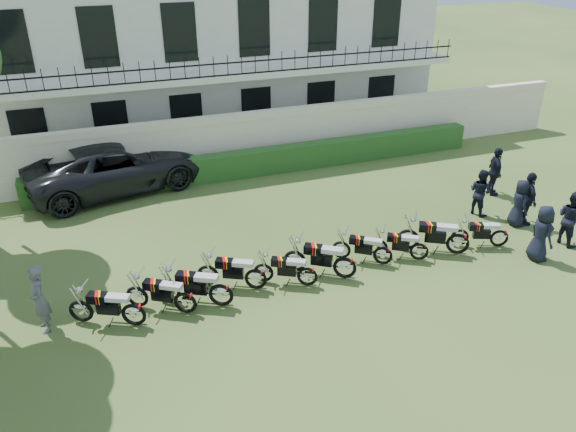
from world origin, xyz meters
name	(u,v)px	position (x,y,z in m)	size (l,w,h in m)	color
ground	(311,270)	(0.00, 0.00, 0.00)	(100.00, 100.00, 0.00)	#354B1E
perimeter_wall	(235,141)	(0.00, 8.00, 1.17)	(30.00, 0.35, 2.30)	#EBE3C6
hedge	(266,161)	(1.00, 7.20, 0.50)	(18.00, 0.60, 1.00)	#1B4C1B
building	(199,48)	(0.00, 13.96, 3.71)	(20.40, 9.60, 7.40)	silver
motorcycle_0	(133,309)	(-5.02, -0.85, 0.49)	(1.80, 0.99, 1.07)	black
motorcycle_1	(185,298)	(-3.75, -0.78, 0.48)	(1.67, 1.09, 1.04)	black
motorcycle_2	(221,290)	(-2.83, -0.80, 0.52)	(1.85, 1.08, 1.12)	black
motorcycle_3	(256,274)	(-1.77, -0.38, 0.49)	(1.75, 1.01, 1.05)	black
motorcycle_4	(307,272)	(-0.41, -0.70, 0.45)	(1.59, 0.95, 0.97)	black
motorcycle_5	(345,263)	(0.69, -0.72, 0.52)	(1.77, 1.26, 1.13)	black
motorcycle_6	(383,251)	(2.04, -0.44, 0.45)	(1.50, 1.11, 0.97)	black
motorcycle_7	(420,247)	(3.15, -0.60, 0.43)	(1.51, 0.98, 0.94)	black
motorcycle_8	(458,239)	(4.40, -0.70, 0.53)	(1.88, 1.17, 1.16)	black
motorcycle_9	(500,234)	(5.86, -0.76, 0.44)	(1.65, 0.81, 0.96)	black
suv	(116,166)	(-4.63, 7.65, 0.89)	(2.97, 6.44, 1.79)	black
inspector	(39,299)	(-7.08, -0.23, 0.89)	(0.65, 0.42, 1.77)	#5E5E63
officer_0	(542,233)	(6.47, -1.72, 0.86)	(0.84, 0.55, 1.72)	black
officer_1	(571,218)	(7.97, -1.27, 0.87)	(0.84, 0.66, 1.74)	black
officer_2	(527,199)	(7.61, 0.20, 0.91)	(1.07, 0.44, 1.82)	black
officer_3	(519,203)	(7.34, 0.23, 0.79)	(0.78, 0.51, 1.59)	black
officer_4	(480,192)	(6.66, 1.36, 0.80)	(0.78, 0.61, 1.61)	black
officer_5	(495,171)	(8.13, 2.46, 0.90)	(1.05, 0.44, 1.79)	black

